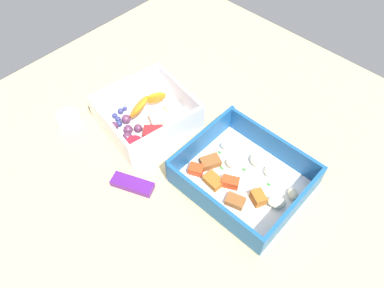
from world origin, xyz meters
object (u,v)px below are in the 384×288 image
at_px(pasta_container, 242,178).
at_px(paper_cup_liner, 69,118).
at_px(candy_bar, 132,184).
at_px(fruit_bowl, 146,117).

relative_size(pasta_container, paper_cup_liner, 4.60).
bearing_deg(pasta_container, candy_bar, 44.72).
relative_size(pasta_container, fruit_bowl, 1.10).
bearing_deg(paper_cup_liner, pasta_container, -160.03).
height_order(fruit_bowl, candy_bar, fruit_bowl).
relative_size(candy_bar, paper_cup_liner, 1.66).
bearing_deg(pasta_container, fruit_bowl, 4.72).
bearing_deg(candy_bar, fruit_bowl, -51.55).
xyz_separation_m(pasta_container, candy_bar, (0.12, 0.13, -0.01)).
xyz_separation_m(candy_bar, paper_cup_liner, (0.19, -0.01, 0.00)).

